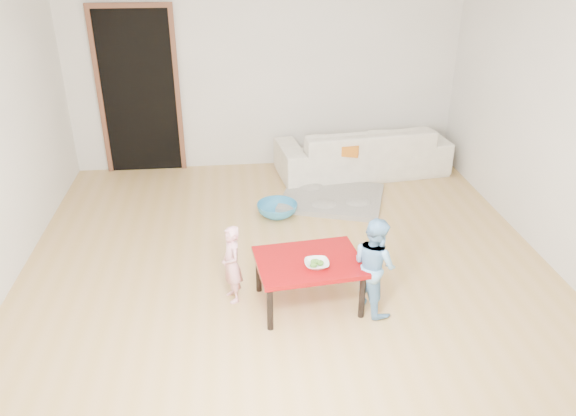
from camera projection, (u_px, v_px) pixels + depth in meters
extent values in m
cube|color=tan|center=(286.00, 259.00, 5.47)|extent=(5.00, 5.00, 0.01)
cube|color=silver|center=(265.00, 68.00, 7.11)|extent=(5.00, 0.02, 2.60)
cube|color=silver|center=(557.00, 122.00, 5.13)|extent=(0.02, 5.00, 2.60)
imported|color=white|center=(362.00, 150.00, 7.27)|extent=(2.26, 1.10, 0.63)
cube|color=orange|center=(341.00, 146.00, 6.93)|extent=(0.58, 0.55, 0.13)
imported|color=white|center=(317.00, 264.00, 4.53)|extent=(0.20, 0.20, 0.05)
imported|color=pink|center=(232.00, 264.00, 4.72)|extent=(0.24, 0.29, 0.70)
imported|color=#69BAF4|center=(374.00, 265.00, 4.57)|extent=(0.47, 0.51, 0.85)
imported|color=teal|center=(277.00, 209.00, 6.27)|extent=(0.45, 0.45, 0.14)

